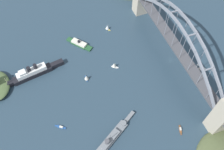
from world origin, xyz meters
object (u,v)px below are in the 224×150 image
(naval_cruiser, at_px, (110,140))
(small_boat_2, at_px, (114,65))
(harbor_ferry_steamer, at_px, (79,44))
(small_boat_3, at_px, (61,127))
(ocean_liner, at_px, (32,73))
(small_boat_0, at_px, (107,27))
(small_boat_4, at_px, (180,130))
(small_boat_5, at_px, (86,77))
(seaplane_taxiing_near_bridge, at_px, (200,68))
(harbor_arch_bridge, at_px, (176,45))

(naval_cruiser, bearing_deg, small_boat_2, -23.96)
(harbor_ferry_steamer, height_order, small_boat_3, harbor_ferry_steamer)
(ocean_liner, relative_size, small_boat_0, 8.73)
(naval_cruiser, height_order, small_boat_3, naval_cruiser)
(small_boat_0, bearing_deg, small_boat_4, -172.64)
(ocean_liner, height_order, small_boat_2, ocean_liner)
(small_boat_5, bearing_deg, small_boat_4, -142.74)
(ocean_liner, xyz_separation_m, small_boat_3, (-75.86, -14.19, -4.77))
(small_boat_2, bearing_deg, small_boat_4, -160.50)
(harbor_ferry_steamer, height_order, seaplane_taxiing_near_bridge, harbor_ferry_steamer)
(harbor_arch_bridge, xyz_separation_m, small_boat_3, (-37.68, 151.90, -28.13))
(seaplane_taxiing_near_bridge, height_order, small_boat_0, small_boat_0)
(small_boat_0, height_order, small_boat_2, small_boat_0)
(ocean_liner, xyz_separation_m, seaplane_taxiing_near_bridge, (-63.02, -193.44, -3.36))
(ocean_liner, bearing_deg, small_boat_2, -103.73)
(small_boat_4, distance_m, small_boat_5, 120.29)
(harbor_arch_bridge, height_order, small_boat_4, harbor_arch_bridge)
(seaplane_taxiing_near_bridge, bearing_deg, harbor_ferry_steamer, 54.74)
(ocean_liner, xyz_separation_m, naval_cruiser, (-108.66, -57.42, -2.69))
(small_boat_4, height_order, small_boat_5, small_boat_5)
(naval_cruiser, relative_size, seaplane_taxiing_near_bridge, 6.72)
(harbor_arch_bridge, bearing_deg, naval_cruiser, 122.97)
(naval_cruiser, relative_size, small_boat_4, 6.85)
(ocean_liner, relative_size, harbor_ferry_steamer, 2.36)
(small_boat_4, bearing_deg, small_boat_3, 67.64)
(ocean_liner, height_order, small_boat_0, ocean_liner)
(small_boat_2, bearing_deg, ocean_liner, 76.27)
(seaplane_taxiing_near_bridge, height_order, small_boat_3, seaplane_taxiing_near_bridge)
(seaplane_taxiing_near_bridge, bearing_deg, small_boat_3, 94.10)
(ocean_liner, xyz_separation_m, small_boat_2, (-23.29, -95.35, -1.37))
(ocean_liner, distance_m, naval_cruiser, 122.93)
(small_boat_2, bearing_deg, naval_cruiser, 156.04)
(small_boat_0, bearing_deg, ocean_liner, 109.87)
(harbor_arch_bridge, relative_size, small_boat_3, 23.02)
(ocean_liner, distance_m, small_boat_2, 98.16)
(small_boat_0, xyz_separation_m, small_boat_3, (-115.56, 95.67, -3.55))
(naval_cruiser, distance_m, seaplane_taxiing_near_bridge, 143.47)
(harbor_ferry_steamer, height_order, small_boat_5, small_boat_5)
(small_boat_3, xyz_separation_m, small_boat_5, (47.67, -43.99, 3.48))
(naval_cruiser, bearing_deg, small_boat_5, -0.54)
(naval_cruiser, distance_m, small_boat_2, 93.42)
(ocean_liner, distance_m, harbor_ferry_steamer, 71.36)
(harbor_arch_bridge, height_order, small_boat_0, harbor_arch_bridge)
(harbor_arch_bridge, xyz_separation_m, small_boat_0, (77.88, 56.23, -24.58))
(small_boat_0, distance_m, small_boat_3, 150.06)
(harbor_arch_bridge, distance_m, small_boat_2, 76.40)
(small_boat_4, bearing_deg, small_boat_0, 7.36)
(small_boat_0, height_order, small_boat_5, small_boat_0)
(small_boat_2, distance_m, small_boat_4, 106.77)
(small_boat_2, height_order, small_boat_4, small_boat_2)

